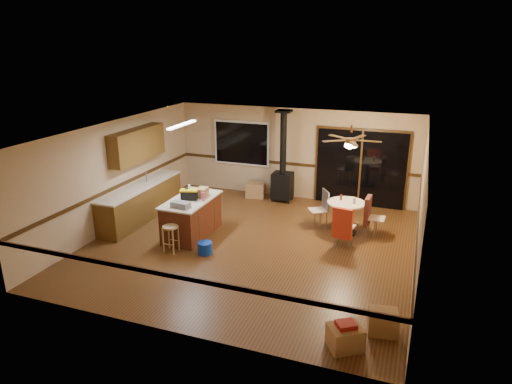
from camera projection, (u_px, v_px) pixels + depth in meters
The scene contains 35 objects.
floor at pixel (251, 244), 10.35m from camera, with size 7.00×7.00×0.00m, color #533217.
ceiling at pixel (251, 131), 9.53m from camera, with size 7.00×7.00×0.00m, color silver.
wall_back at pixel (294, 154), 13.06m from camera, with size 7.00×7.00×0.00m, color tan.
wall_front at pixel (169, 258), 6.82m from camera, with size 7.00×7.00×0.00m, color tan.
wall_left at pixel (117, 174), 11.07m from camera, with size 7.00×7.00×0.00m, color tan.
wall_right at pixel (421, 209), 8.80m from camera, with size 7.00×7.00×0.00m, color tan.
chair_rail at pixel (251, 203), 10.03m from camera, with size 7.00×7.00×0.08m, color #38230E, non-canonical shape.
window at pixel (242, 143), 13.47m from camera, with size 1.72×0.10×1.32m, color black.
sliding_door at pixel (360, 169), 12.47m from camera, with size 2.52×0.10×2.10m, color black.
lower_cabinets at pixel (142, 203), 11.70m from camera, with size 0.60×3.00×0.86m, color brown.
countertop at pixel (140, 186), 11.56m from camera, with size 0.64×3.04×0.04m, color beige.
upper_cabinets at pixel (137, 145), 11.45m from camera, with size 0.35×2.00×0.80m, color brown.
kitchen_island at pixel (192, 217), 10.69m from camera, with size 0.88×1.68×0.90m.
wood_stove at pixel (283, 176), 12.90m from camera, with size 0.55×0.50×2.52m.
ceiling_fan at pixel (351, 142), 10.25m from camera, with size 0.24×0.24×0.55m.
fluorescent_strip at pixel (182, 125), 10.39m from camera, with size 0.10×1.20×0.04m, color white.
toolbox_grey at pixel (181, 205), 10.02m from camera, with size 0.41×0.23×0.13m, color slate.
toolbox_black at pixel (189, 195), 10.49m from camera, with size 0.37×0.20×0.21m, color black.
toolbox_yellow_lid at pixel (189, 190), 10.46m from camera, with size 0.40×0.21×0.03m, color gold.
box_on_island at pixel (202, 192), 10.69m from camera, with size 0.23×0.31×0.21m, color #966D43.
bottle_dark at pixel (187, 193), 10.54m from camera, with size 0.08×0.08×0.26m, color black.
bottle_pink at pixel (203, 196), 10.41m from camera, with size 0.06×0.06×0.20m, color #D84C8C.
bottle_white at pixel (189, 189), 11.00m from camera, with size 0.06×0.06×0.18m, color white.
bar_stool at pixel (171, 239), 9.88m from camera, with size 0.33×0.33×0.60m, color tan.
blue_bucket at pixel (205, 248), 9.84m from camera, with size 0.32×0.32×0.26m, color #0D3ABA.
dining_table at pixel (346, 212), 10.78m from camera, with size 0.90×0.90×0.78m.
glass_red at pixel (341, 197), 10.82m from camera, with size 0.05×0.05×0.15m, color #590C14.
glass_cream at pixel (354, 201), 10.58m from camera, with size 0.07×0.07×0.15m, color beige.
chair_left at pixel (322, 205), 11.10m from camera, with size 0.56×0.56×0.51m.
chair_near at pixel (343, 223), 9.95m from camera, with size 0.48×0.52×0.70m.
chair_right at pixel (369, 211), 10.65m from camera, with size 0.48×0.44×0.70m.
box_under_window at pixel (256, 190), 13.38m from camera, with size 0.53×0.42×0.42m, color #966D43.
box_corner_a at pixel (345, 337), 6.81m from camera, with size 0.48×0.40×0.37m, color #966D43.
box_corner_b at pixel (383, 322), 7.18m from camera, with size 0.45×0.39×0.37m, color #966D43.
box_small_red at pixel (346, 325), 6.74m from camera, with size 0.28×0.23×0.07m, color maroon.
Camera 1 is at (3.33, -8.83, 4.41)m, focal length 32.00 mm.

